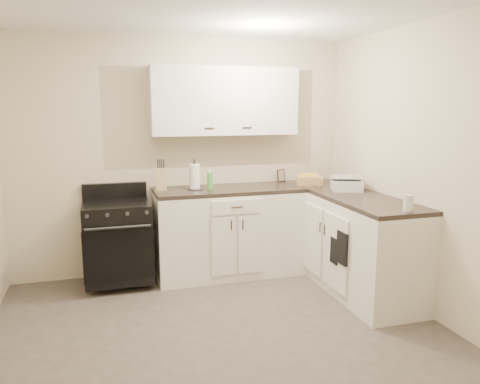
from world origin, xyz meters
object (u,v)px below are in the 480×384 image
object	(u,v)px
paper_towel	(195,177)
countertop_grill	(346,185)
stove	(118,241)
wicker_basket	(310,180)
knife_block	(161,179)

from	to	relation	value
paper_towel	countertop_grill	distance (m)	1.56
stove	paper_towel	bearing A→B (deg)	3.42
wicker_basket	stove	bearing A→B (deg)	179.57
stove	knife_block	world-z (taller)	knife_block
stove	wicker_basket	xyz separation A→B (m)	(2.07, -0.02, 0.53)
wicker_basket	countertop_grill	distance (m)	0.49
countertop_grill	stove	bearing A→B (deg)	-170.78
knife_block	paper_towel	size ratio (longest dim) A/B	0.87
knife_block	countertop_grill	world-z (taller)	knife_block
stove	knife_block	size ratio (longest dim) A/B	3.43
stove	countertop_grill	distance (m)	2.38
wicker_basket	countertop_grill	size ratio (longest dim) A/B	0.93
paper_towel	countertop_grill	world-z (taller)	paper_towel
wicker_basket	countertop_grill	world-z (taller)	countertop_grill
paper_towel	countertop_grill	bearing A→B (deg)	-18.81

